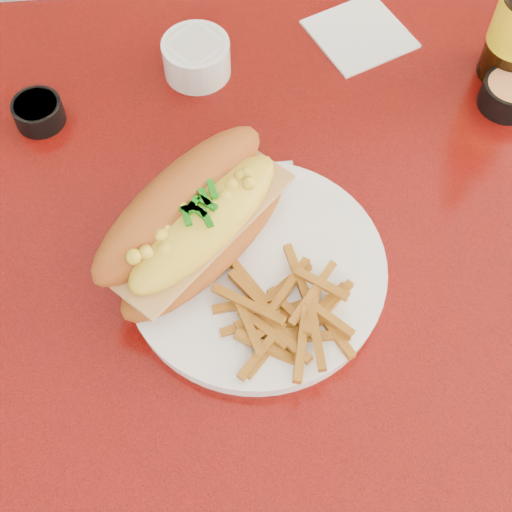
{
  "coord_description": "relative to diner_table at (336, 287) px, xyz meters",
  "views": [
    {
      "loc": [
        -0.15,
        -0.41,
        1.42
      ],
      "look_at": [
        -0.11,
        -0.06,
        0.81
      ],
      "focal_mm": 50.0,
      "sensor_mm": 36.0,
      "label": 1
    }
  ],
  "objects": [
    {
      "name": "fries_pile",
      "position": [
        -0.09,
        -0.12,
        0.2
      ],
      "size": [
        0.14,
        0.14,
        0.03
      ],
      "primitive_type": null,
      "rotation": [
        0.0,
        0.0,
        -0.35
      ],
      "color": "#BE7720",
      "rests_on": "dinner_plate"
    },
    {
      "name": "ground",
      "position": [
        0.0,
        0.0,
        -0.61
      ],
      "size": [
        8.0,
        8.0,
        0.0
      ],
      "primitive_type": "plane",
      "color": "silver",
      "rests_on": "ground"
    },
    {
      "name": "dinner_plate",
      "position": [
        -0.11,
        -0.06,
        0.17
      ],
      "size": [
        0.28,
        0.28,
        0.02
      ],
      "rotation": [
        0.0,
        0.0,
        0.06
      ],
      "color": "white",
      "rests_on": "diner_table"
    },
    {
      "name": "sauce_cup_left",
      "position": [
        -0.34,
        0.18,
        0.18
      ],
      "size": [
        0.08,
        0.08,
        0.03
      ],
      "rotation": [
        0.0,
        0.0,
        -0.38
      ],
      "color": "black",
      "rests_on": "diner_table"
    },
    {
      "name": "mac_hoagie",
      "position": [
        -0.17,
        -0.03,
        0.22
      ],
      "size": [
        0.25,
        0.24,
        0.1
      ],
      "rotation": [
        0.0,
        0.0,
        0.77
      ],
      "color": "#AB541B",
      "rests_on": "dinner_plate"
    },
    {
      "name": "paper_napkin",
      "position": [
        0.06,
        0.28,
        0.16
      ],
      "size": [
        0.15,
        0.15,
        0.0
      ],
      "primitive_type": "cube",
      "rotation": [
        0.0,
        0.0,
        0.4
      ],
      "color": "white",
      "rests_on": "diner_table"
    },
    {
      "name": "fork",
      "position": [
        -0.06,
        0.0,
        0.18
      ],
      "size": [
        0.02,
        0.14,
        0.0
      ],
      "rotation": [
        0.0,
        0.0,
        1.58
      ],
      "color": "silver",
      "rests_on": "dinner_plate"
    },
    {
      "name": "booth_bench_far",
      "position": [
        0.0,
        0.81,
        -0.32
      ],
      "size": [
        1.2,
        0.51,
        0.9
      ],
      "color": "#A70C0B",
      "rests_on": "ground"
    },
    {
      "name": "gravy_ramekin",
      "position": [
        -0.15,
        0.24,
        0.19
      ],
      "size": [
        0.1,
        0.1,
        0.05
      ],
      "rotation": [
        0.0,
        0.0,
        0.31
      ],
      "color": "white",
      "rests_on": "diner_table"
    },
    {
      "name": "diner_table",
      "position": [
        0.0,
        0.0,
        0.0
      ],
      "size": [
        1.23,
        0.83,
        0.77
      ],
      "color": "red",
      "rests_on": "ground"
    },
    {
      "name": "sauce_cup_right",
      "position": [
        0.21,
        0.14,
        0.18
      ],
      "size": [
        0.08,
        0.08,
        0.03
      ],
      "rotation": [
        0.0,
        0.0,
        0.12
      ],
      "color": "black",
      "rests_on": "diner_table"
    }
  ]
}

